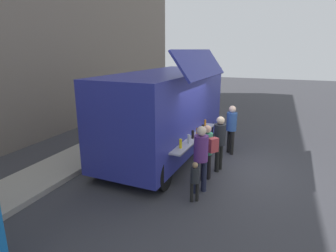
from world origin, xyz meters
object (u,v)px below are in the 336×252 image
at_px(customer_rear_waiting, 201,154).
at_px(customer_extra_browsing, 231,125).
at_px(child_near_queue, 195,178).
at_px(trash_bin, 150,115).
at_px(food_truck_main, 166,111).
at_px(customer_mid_with_backpack, 208,147).
at_px(customer_front_ordering, 220,139).

bearing_deg(customer_rear_waiting, customer_extra_browsing, -50.65).
xyz_separation_m(customer_rear_waiting, child_near_queue, (-0.51, -0.00, -0.46)).
relative_size(trash_bin, customer_rear_waiting, 0.54).
height_order(food_truck_main, customer_mid_with_backpack, food_truck_main).
distance_m(customer_front_ordering, customer_rear_waiting, 1.55).
xyz_separation_m(trash_bin, customer_rear_waiting, (-5.79, -4.16, 0.59)).
bearing_deg(customer_mid_with_backpack, food_truck_main, -3.57).
relative_size(customer_front_ordering, child_near_queue, 1.66).
height_order(food_truck_main, customer_extra_browsing, food_truck_main).
xyz_separation_m(customer_front_ordering, customer_mid_with_backpack, (-0.81, 0.18, -0.03)).
distance_m(food_truck_main, customer_front_ordering, 2.19).
bearing_deg(food_truck_main, trash_bin, 35.42).
distance_m(food_truck_main, customer_mid_with_backpack, 2.43).
distance_m(food_truck_main, customer_rear_waiting, 2.92).
bearing_deg(customer_rear_waiting, food_truck_main, -6.25).
relative_size(trash_bin, customer_mid_with_backpack, 0.60).
bearing_deg(customer_mid_with_backpack, customer_front_ordering, -66.96).
relative_size(food_truck_main, child_near_queue, 6.02).
relative_size(food_truck_main, customer_front_ordering, 3.63).
relative_size(customer_mid_with_backpack, customer_rear_waiting, 0.90).
xyz_separation_m(trash_bin, customer_extra_browsing, (-2.62, -4.42, 0.56)).
bearing_deg(customer_mid_with_backpack, customer_extra_browsing, -60.85).
bearing_deg(child_near_queue, customer_extra_browsing, -38.37).
xyz_separation_m(food_truck_main, trash_bin, (3.58, 2.32, -1.10)).
distance_m(customer_mid_with_backpack, customer_extra_browsing, 2.46).
distance_m(customer_extra_browsing, child_near_queue, 3.72).
xyz_separation_m(customer_rear_waiting, customer_extra_browsing, (3.18, -0.26, -0.03)).
relative_size(customer_rear_waiting, customer_extra_browsing, 1.03).
height_order(customer_rear_waiting, child_near_queue, customer_rear_waiting).
bearing_deg(trash_bin, customer_rear_waiting, -144.35).
bearing_deg(child_near_queue, customer_rear_waiting, -34.33).
distance_m(food_truck_main, child_near_queue, 3.42).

